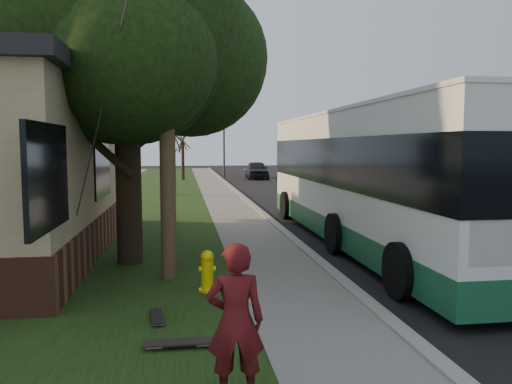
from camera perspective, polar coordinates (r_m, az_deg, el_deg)
ground at (r=9.65m, az=10.32°, el=-10.81°), size 120.00×120.00×0.00m
road at (r=20.22m, az=12.01°, el=-2.39°), size 8.00×80.00×0.01m
curb at (r=19.20m, az=0.74°, el=-2.52°), size 0.25×80.00×0.12m
sidewalk at (r=19.07m, az=-2.23°, el=-2.63°), size 2.00×80.00×0.08m
grass_verge at (r=19.02m, az=-12.79°, el=-2.80°), size 5.00×80.00×0.07m
fire_hydrant at (r=9.07m, az=-5.60°, el=-8.97°), size 0.32×0.32×0.74m
utility_pole at (r=9.97m, az=-10.34°, el=16.59°), size 2.86×3.21×9.07m
leafy_tree at (r=11.76m, az=-14.52°, el=17.42°), size 6.30×6.00×7.80m
bare_tree_near at (r=26.79m, az=-9.43°, el=4.11°), size 1.38×1.21×4.31m
bare_tree_far at (r=38.79m, az=-8.36°, el=4.24°), size 1.38×1.21×4.03m
traffic_signal at (r=42.93m, az=-3.68°, el=5.93°), size 0.18×0.22×5.50m
transit_bus at (r=13.82m, az=13.30°, el=2.02°), size 3.06×13.26×3.58m
skateboarder at (r=5.22m, az=-2.36°, el=-14.59°), size 0.61×0.42×1.63m
skateboard_main at (r=7.82m, az=-11.24°, el=-13.79°), size 0.27×0.73×0.07m
skateboard_spare at (r=6.78m, az=-8.76°, el=-16.67°), size 0.91×0.24×0.09m
distant_car at (r=40.71m, az=0.09°, el=2.54°), size 1.93×4.34×1.45m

